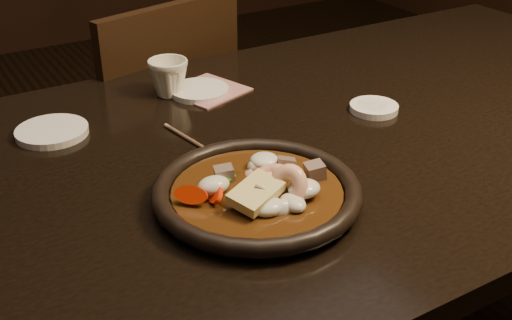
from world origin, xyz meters
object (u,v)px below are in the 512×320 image
plate (257,193)px  tea_cup (168,76)px  chair (150,146)px  table (359,154)px

plate → tea_cup: size_ratio=3.84×
chair → tea_cup: (-0.07, -0.31, 0.31)m
chair → tea_cup: 0.45m
tea_cup → plate: bearing=-97.4°
table → plate: size_ratio=5.21×
chair → plate: 0.81m
plate → tea_cup: (0.06, 0.43, 0.02)m
table → tea_cup: 0.40m
table → tea_cup: size_ratio=20.02×
chair → tea_cup: bearing=63.5°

